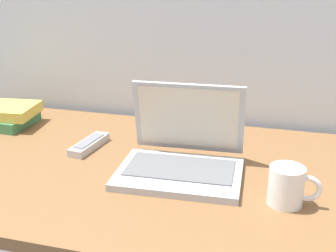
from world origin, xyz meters
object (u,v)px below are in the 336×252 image
at_px(coffee_mug, 288,186).
at_px(book_stack, 5,115).
at_px(laptop, 182,154).
at_px(remote_control_near, 89,144).

distance_m(coffee_mug, book_stack, 0.96).
distance_m(laptop, remote_control_near, 0.31).
distance_m(laptop, book_stack, 0.68).
bearing_deg(remote_control_near, coffee_mug, -17.25).
relative_size(laptop, coffee_mug, 2.79).
xyz_separation_m(coffee_mug, book_stack, (-0.92, 0.28, -0.01)).
bearing_deg(book_stack, coffee_mug, -17.11).
height_order(laptop, book_stack, laptop).
xyz_separation_m(coffee_mug, remote_control_near, (-0.56, 0.17, -0.03)).
relative_size(laptop, book_stack, 1.45).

